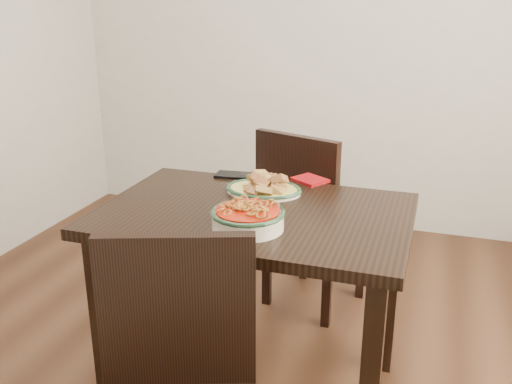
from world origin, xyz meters
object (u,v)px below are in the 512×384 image
(noodle_bowl, at_px, (248,216))
(smartphone, at_px, (235,175))
(dining_table, at_px, (254,239))
(chair_far, at_px, (308,212))
(fish_plate, at_px, (264,181))

(noodle_bowl, relative_size, smartphone, 1.49)
(dining_table, relative_size, noodle_bowl, 4.46)
(noodle_bowl, height_order, smartphone, noodle_bowl)
(chair_far, distance_m, noodle_bowl, 0.88)
(chair_far, xyz_separation_m, noodle_bowl, (-0.01, -0.83, 0.29))
(fish_plate, bearing_deg, smartphone, 137.69)
(chair_far, relative_size, smartphone, 5.48)
(smartphone, bearing_deg, fish_plate, -48.59)
(noodle_bowl, bearing_deg, chair_far, 89.38)
(dining_table, distance_m, noodle_bowl, 0.23)
(noodle_bowl, bearing_deg, dining_table, 101.49)
(noodle_bowl, distance_m, smartphone, 0.56)
(dining_table, xyz_separation_m, fish_plate, (-0.02, 0.19, 0.16))
(chair_far, bearing_deg, fish_plate, 101.09)
(dining_table, relative_size, chair_far, 1.21)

